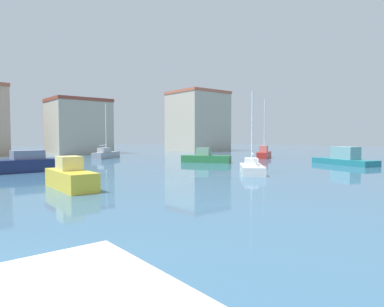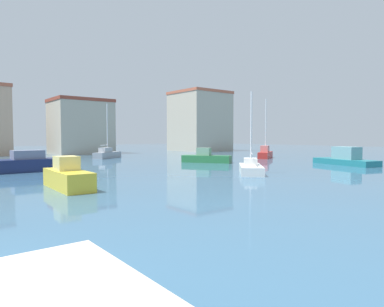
% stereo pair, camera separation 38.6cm
% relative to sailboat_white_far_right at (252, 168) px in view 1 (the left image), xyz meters
% --- Properties ---
extents(water, '(160.00, 160.00, 0.00)m').
position_rel_sailboat_white_far_right_xyz_m(water, '(-3.76, 9.84, -0.42)').
color(water, '#38607F').
rests_on(water, ground).
extents(sailboat_white_far_right, '(4.37, 4.39, 6.05)m').
position_rel_sailboat_white_far_right_xyz_m(sailboat_white_far_right, '(0.00, 0.00, 0.00)').
color(sailboat_white_far_right, white).
rests_on(sailboat_white_far_right, water).
extents(motorboat_green_distant_east, '(3.96, 5.08, 1.55)m').
position_rel_sailboat_white_far_right_xyz_m(motorboat_green_distant_east, '(4.32, 10.00, 0.08)').
color(motorboat_green_distant_east, '#28703D').
rests_on(motorboat_green_distant_east, water).
extents(sailboat_grey_far_left, '(4.86, 4.16, 6.91)m').
position_rel_sailboat_white_far_right_xyz_m(sailboat_grey_far_left, '(-0.69, 23.41, 0.12)').
color(sailboat_grey_far_left, gray).
rests_on(sailboat_grey_far_left, water).
extents(motorboat_yellow_distant_north, '(1.54, 4.52, 1.70)m').
position_rel_sailboat_white_far_right_xyz_m(motorboat_yellow_distant_north, '(-13.04, 1.15, 0.18)').
color(motorboat_yellow_distant_north, gold).
rests_on(motorboat_yellow_distant_north, water).
extents(motorboat_navy_mid_harbor, '(6.93, 2.06, 1.67)m').
position_rel_sailboat_white_far_right_xyz_m(motorboat_navy_mid_harbor, '(-12.63, 11.75, 0.19)').
color(motorboat_navy_mid_harbor, '#19234C').
rests_on(motorboat_navy_mid_harbor, water).
extents(sailboat_red_center_channel, '(4.76, 3.48, 7.50)m').
position_rel_sailboat_white_far_right_xyz_m(sailboat_red_center_channel, '(15.12, 10.88, 0.19)').
color(sailboat_red_center_channel, '#B22823').
rests_on(sailboat_red_center_channel, water).
extents(motorboat_teal_outer_mooring, '(3.68, 6.67, 1.75)m').
position_rel_sailboat_white_far_right_xyz_m(motorboat_teal_outer_mooring, '(12.95, -0.64, 0.17)').
color(motorboat_teal_outer_mooring, '#1E707A').
rests_on(motorboat_teal_outer_mooring, water).
extents(yacht_club, '(8.66, 7.58, 8.64)m').
position_rel_sailboat_white_far_right_xyz_m(yacht_club, '(0.70, 36.24, 3.91)').
color(yacht_club, '#B2A893').
rests_on(yacht_club, ground).
extents(waterfront_apartments, '(9.25, 9.31, 11.31)m').
position_rel_sailboat_white_far_right_xyz_m(waterfront_apartments, '(22.69, 32.95, 5.25)').
color(waterfront_apartments, '#B2A893').
rests_on(waterfront_apartments, ground).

